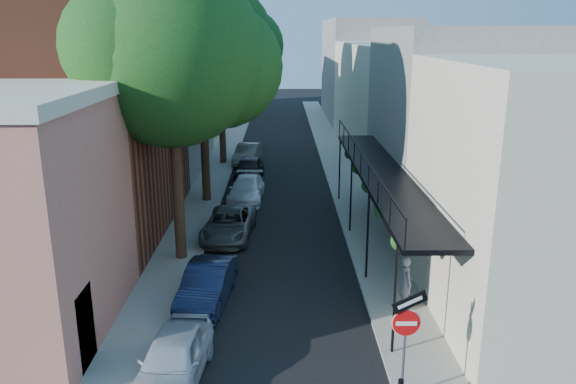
{
  "coord_description": "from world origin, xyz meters",
  "views": [
    {
      "loc": [
        0.2,
        -10.91,
        8.78
      ],
      "look_at": [
        0.46,
        10.01,
        2.8
      ],
      "focal_mm": 35.0,
      "sensor_mm": 36.0,
      "label": 1
    }
  ],
  "objects_px": {
    "parked_car_d": "(246,190)",
    "oak_mid": "(210,67)",
    "oak_near": "(184,57)",
    "sign_post": "(406,327)",
    "oak_far": "(227,40)",
    "parked_car_b": "(207,284)",
    "parked_car_c": "(229,224)",
    "parked_car_e": "(249,169)",
    "pedestrian": "(406,282)",
    "parked_car_f": "(248,154)",
    "parked_car_a": "(173,359)"
  },
  "relations": [
    {
      "from": "oak_near",
      "to": "parked_car_b",
      "type": "distance_m",
      "value": 8.3
    },
    {
      "from": "parked_car_c",
      "to": "pedestrian",
      "type": "xyz_separation_m",
      "value": [
        6.35,
        -6.81,
        0.38
      ]
    },
    {
      "from": "parked_car_a",
      "to": "parked_car_e",
      "type": "bearing_deg",
      "value": 92.32
    },
    {
      "from": "oak_near",
      "to": "parked_car_d",
      "type": "bearing_deg",
      "value": 77.85
    },
    {
      "from": "oak_far",
      "to": "parked_car_a",
      "type": "xyz_separation_m",
      "value": [
        0.75,
        -25.42,
        -7.6
      ]
    },
    {
      "from": "parked_car_f",
      "to": "pedestrian",
      "type": "xyz_separation_m",
      "value": [
        6.35,
        -21.36,
        0.31
      ]
    },
    {
      "from": "parked_car_b",
      "to": "parked_car_c",
      "type": "xyz_separation_m",
      "value": [
        0.18,
        6.19,
        -0.04
      ]
    },
    {
      "from": "oak_far",
      "to": "parked_car_c",
      "type": "height_order",
      "value": "oak_far"
    },
    {
      "from": "oak_near",
      "to": "pedestrian",
      "type": "relative_size",
      "value": 6.57
    },
    {
      "from": "oak_near",
      "to": "parked_car_d",
      "type": "distance_m",
      "value": 10.83
    },
    {
      "from": "oak_far",
      "to": "parked_car_c",
      "type": "distance_m",
      "value": 16.68
    },
    {
      "from": "oak_near",
      "to": "pedestrian",
      "type": "height_order",
      "value": "oak_near"
    },
    {
      "from": "parked_car_b",
      "to": "parked_car_c",
      "type": "bearing_deg",
      "value": 94.56
    },
    {
      "from": "parked_car_a",
      "to": "parked_car_d",
      "type": "height_order",
      "value": "parked_car_a"
    },
    {
      "from": "sign_post",
      "to": "oak_far",
      "type": "xyz_separation_m",
      "value": [
        -6.51,
        26.3,
        6.22
      ]
    },
    {
      "from": "oak_mid",
      "to": "oak_far",
      "type": "xyz_separation_m",
      "value": [
        0.06,
        9.04,
        1.2
      ]
    },
    {
      "from": "parked_car_a",
      "to": "oak_near",
      "type": "bearing_deg",
      "value": 99.76
    },
    {
      "from": "parked_car_e",
      "to": "pedestrian",
      "type": "height_order",
      "value": "pedestrian"
    },
    {
      "from": "parked_car_f",
      "to": "pedestrian",
      "type": "relative_size",
      "value": 2.36
    },
    {
      "from": "parked_car_e",
      "to": "parked_car_f",
      "type": "bearing_deg",
      "value": 98.15
    },
    {
      "from": "oak_mid",
      "to": "parked_car_b",
      "type": "relative_size",
      "value": 2.56
    },
    {
      "from": "sign_post",
      "to": "parked_car_c",
      "type": "height_order",
      "value": "sign_post"
    },
    {
      "from": "parked_car_a",
      "to": "parked_car_c",
      "type": "bearing_deg",
      "value": 91.95
    },
    {
      "from": "sign_post",
      "to": "parked_car_a",
      "type": "height_order",
      "value": "sign_post"
    },
    {
      "from": "parked_car_b",
      "to": "parked_car_e",
      "type": "bearing_deg",
      "value": 94.43
    },
    {
      "from": "oak_near",
      "to": "parked_car_e",
      "type": "relative_size",
      "value": 2.78
    },
    {
      "from": "pedestrian",
      "to": "oak_near",
      "type": "bearing_deg",
      "value": 54.46
    },
    {
      "from": "oak_mid",
      "to": "parked_car_d",
      "type": "relative_size",
      "value": 2.36
    },
    {
      "from": "parked_car_b",
      "to": "parked_car_e",
      "type": "height_order",
      "value": "parked_car_e"
    },
    {
      "from": "oak_far",
      "to": "parked_car_e",
      "type": "xyz_separation_m",
      "value": [
        1.56,
        -4.63,
        -7.56
      ]
    },
    {
      "from": "parked_car_d",
      "to": "parked_car_e",
      "type": "xyz_separation_m",
      "value": [
        -0.12,
        4.51,
        0.07
      ]
    },
    {
      "from": "parked_car_d",
      "to": "oak_mid",
      "type": "bearing_deg",
      "value": 179.24
    },
    {
      "from": "parked_car_b",
      "to": "parked_car_c",
      "type": "distance_m",
      "value": 6.19
    },
    {
      "from": "oak_near",
      "to": "parked_car_e",
      "type": "distance_m",
      "value": 14.4
    },
    {
      "from": "parked_car_e",
      "to": "oak_mid",
      "type": "bearing_deg",
      "value": -106.35
    },
    {
      "from": "oak_far",
      "to": "pedestrian",
      "type": "relative_size",
      "value": 6.84
    },
    {
      "from": "parked_car_e",
      "to": "pedestrian",
      "type": "relative_size",
      "value": 2.36
    },
    {
      "from": "oak_mid",
      "to": "parked_car_a",
      "type": "bearing_deg",
      "value": -87.14
    },
    {
      "from": "oak_far",
      "to": "parked_car_e",
      "type": "relative_size",
      "value": 2.9
    },
    {
      "from": "parked_car_a",
      "to": "oak_mid",
      "type": "bearing_deg",
      "value": 97.41
    },
    {
      "from": "parked_car_d",
      "to": "parked_car_e",
      "type": "height_order",
      "value": "parked_car_e"
    },
    {
      "from": "sign_post",
      "to": "parked_car_e",
      "type": "relative_size",
      "value": 0.73
    },
    {
      "from": "parked_car_b",
      "to": "parked_car_d",
      "type": "xyz_separation_m",
      "value": [
        0.62,
        11.82,
        -0.03
      ]
    },
    {
      "from": "sign_post",
      "to": "pedestrian",
      "type": "relative_size",
      "value": 1.72
    },
    {
      "from": "parked_car_b",
      "to": "parked_car_d",
      "type": "relative_size",
      "value": 0.92
    },
    {
      "from": "parked_car_d",
      "to": "pedestrian",
      "type": "bearing_deg",
      "value": -62.09
    },
    {
      "from": "sign_post",
      "to": "parked_car_c",
      "type": "xyz_separation_m",
      "value": [
        -5.28,
        11.52,
        -1.42
      ]
    },
    {
      "from": "parked_car_d",
      "to": "pedestrian",
      "type": "height_order",
      "value": "pedestrian"
    },
    {
      "from": "parked_car_c",
      "to": "parked_car_d",
      "type": "xyz_separation_m",
      "value": [
        0.44,
        5.63,
        0.01
      ]
    },
    {
      "from": "parked_car_f",
      "to": "parked_car_e",
      "type": "bearing_deg",
      "value": -78.29
    }
  ]
}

